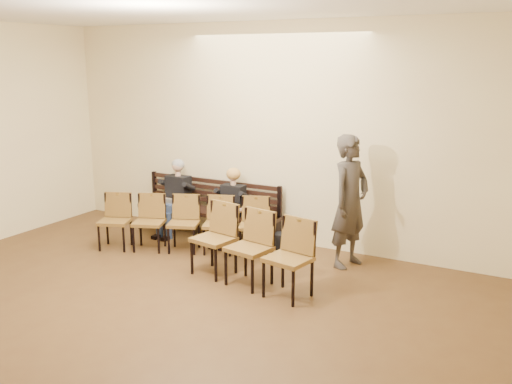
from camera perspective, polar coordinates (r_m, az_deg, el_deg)
room_walls at (r=5.60m, az=-17.94°, el=8.57°), size 8.02×10.01×3.51m
bench at (r=9.67m, az=-4.93°, el=-3.08°), size 2.60×0.90×0.45m
seated_man at (r=9.79m, az=-8.08°, el=-0.65°), size 0.50×0.70×1.21m
seated_woman at (r=9.21m, az=-2.59°, el=-1.84°), size 0.46×0.64×1.08m
laptop at (r=9.72m, az=-8.77°, el=-0.97°), size 0.35×0.29×0.25m
water_bottle at (r=8.97m, az=-2.68°, el=-2.04°), size 0.07×0.07×0.24m
bag at (r=9.03m, az=2.38°, el=-4.89°), size 0.38×0.31×0.25m
passerby at (r=8.15m, az=9.42°, el=0.03°), size 0.73×0.91×2.19m
chair_row_front at (r=8.90m, az=-7.26°, el=-3.18°), size 2.65×1.45×0.87m
chair_row_back at (r=7.50m, az=-0.72°, el=-5.70°), size 1.85×0.85×0.99m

